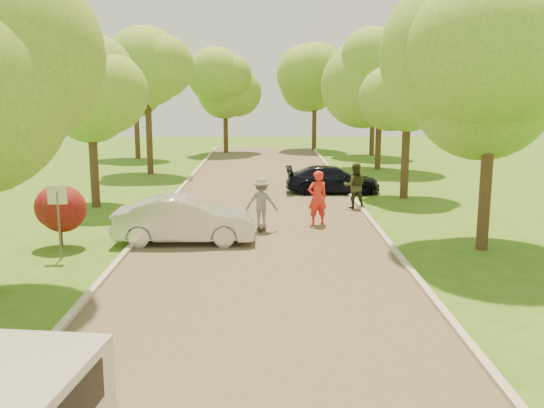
{
  "coord_description": "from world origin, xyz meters",
  "views": [
    {
      "loc": [
        0.18,
        -13.03,
        4.85
      ],
      "look_at": [
        0.34,
        5.7,
        1.3
      ],
      "focal_mm": 40.0,
      "sensor_mm": 36.0,
      "label": 1
    }
  ],
  "objects_px": {
    "person_striped": "(317,198)",
    "dark_sedan": "(333,180)",
    "silver_sedan": "(185,220)",
    "skateboarder": "(262,202)",
    "street_sign": "(58,206)",
    "longboard": "(262,228)",
    "person_olive": "(355,186)"
  },
  "relations": [
    {
      "from": "dark_sedan",
      "to": "skateboarder",
      "type": "distance_m",
      "value": 8.43
    },
    {
      "from": "street_sign",
      "to": "person_striped",
      "type": "height_order",
      "value": "street_sign"
    },
    {
      "from": "dark_sedan",
      "to": "person_olive",
      "type": "bearing_deg",
      "value": -171.97
    },
    {
      "from": "street_sign",
      "to": "dark_sedan",
      "type": "relative_size",
      "value": 0.49
    },
    {
      "from": "longboard",
      "to": "skateboarder",
      "type": "bearing_deg",
      "value": -82.58
    },
    {
      "from": "silver_sedan",
      "to": "skateboarder",
      "type": "distance_m",
      "value": 2.98
    },
    {
      "from": "dark_sedan",
      "to": "person_olive",
      "type": "relative_size",
      "value": 2.35
    },
    {
      "from": "street_sign",
      "to": "silver_sedan",
      "type": "distance_m",
      "value": 3.95
    },
    {
      "from": "street_sign",
      "to": "person_striped",
      "type": "distance_m",
      "value": 8.99
    },
    {
      "from": "longboard",
      "to": "skateboarder",
      "type": "relative_size",
      "value": 0.53
    },
    {
      "from": "silver_sedan",
      "to": "street_sign",
      "type": "bearing_deg",
      "value": 119.06
    },
    {
      "from": "silver_sedan",
      "to": "longboard",
      "type": "relative_size",
      "value": 4.84
    },
    {
      "from": "street_sign",
      "to": "longboard",
      "type": "distance_m",
      "value": 6.98
    },
    {
      "from": "dark_sedan",
      "to": "person_striped",
      "type": "relative_size",
      "value": 2.23
    },
    {
      "from": "longboard",
      "to": "person_olive",
      "type": "height_order",
      "value": "person_olive"
    },
    {
      "from": "dark_sedan",
      "to": "skateboarder",
      "type": "height_order",
      "value": "skateboarder"
    },
    {
      "from": "street_sign",
      "to": "dark_sedan",
      "type": "height_order",
      "value": "street_sign"
    },
    {
      "from": "dark_sedan",
      "to": "person_olive",
      "type": "distance_m",
      "value": 3.84
    },
    {
      "from": "street_sign",
      "to": "skateboarder",
      "type": "height_order",
      "value": "street_sign"
    },
    {
      "from": "skateboarder",
      "to": "person_striped",
      "type": "relative_size",
      "value": 0.89
    },
    {
      "from": "dark_sedan",
      "to": "longboard",
      "type": "height_order",
      "value": "dark_sedan"
    },
    {
      "from": "longboard",
      "to": "skateboarder",
      "type": "distance_m",
      "value": 0.9
    },
    {
      "from": "street_sign",
      "to": "person_striped",
      "type": "xyz_separation_m",
      "value": [
        7.8,
        4.44,
        -0.57
      ]
    },
    {
      "from": "silver_sedan",
      "to": "dark_sedan",
      "type": "distance_m",
      "value": 11.05
    },
    {
      "from": "skateboarder",
      "to": "person_olive",
      "type": "height_order",
      "value": "person_olive"
    },
    {
      "from": "longboard",
      "to": "person_striped",
      "type": "distance_m",
      "value": 2.35
    },
    {
      "from": "person_striped",
      "to": "person_olive",
      "type": "height_order",
      "value": "person_striped"
    },
    {
      "from": "person_striped",
      "to": "dark_sedan",
      "type": "bearing_deg",
      "value": -116.88
    },
    {
      "from": "silver_sedan",
      "to": "person_olive",
      "type": "relative_size",
      "value": 2.38
    },
    {
      "from": "silver_sedan",
      "to": "skateboarder",
      "type": "relative_size",
      "value": 2.55
    },
    {
      "from": "longboard",
      "to": "person_striped",
      "type": "relative_size",
      "value": 0.47
    },
    {
      "from": "street_sign",
      "to": "silver_sedan",
      "type": "xyz_separation_m",
      "value": [
        3.36,
        1.92,
        -0.82
      ]
    }
  ]
}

